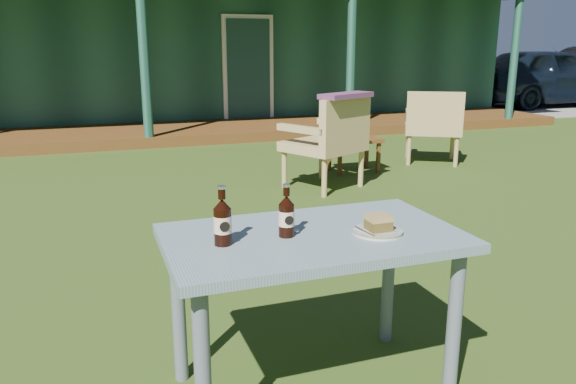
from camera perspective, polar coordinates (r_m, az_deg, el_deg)
name	(u,v)px	position (r m, az deg, el deg)	size (l,w,h in m)	color
ground	(226,261)	(3.98, -6.35, -6.99)	(80.00, 80.00, 0.00)	#334916
pavilion	(122,39)	(13.02, -16.55, 14.70)	(15.80, 8.30, 3.45)	#1C4939
gravel_strip	(533,101)	(16.64, 23.65, 8.43)	(9.00, 6.00, 0.02)	gray
car_near	(547,77)	(15.40, 24.82, 10.56)	(1.70, 4.23, 1.44)	black
cafe_table	(312,257)	(2.32, 2.50, -6.57)	(1.20, 0.70, 0.72)	slate
plate	(378,231)	(2.32, 9.10, -3.95)	(0.20, 0.20, 0.01)	silver
cake_slice	(379,222)	(2.31, 9.18, -3.06)	(0.09, 0.09, 0.06)	#504219
fork	(365,232)	(2.28, 7.79, -4.02)	(0.01, 0.14, 0.00)	silver
cola_bottle_near	(287,216)	(2.23, -0.15, -2.42)	(0.06, 0.07, 0.22)	black
cola_bottle_far	(223,221)	(2.15, -6.66, -2.99)	(0.07, 0.07, 0.23)	black
bottle_cap	(296,231)	(2.30, 0.77, -3.99)	(0.03, 0.03, 0.01)	silver
armchair_left	(330,138)	(5.83, 4.32, 5.51)	(0.93, 0.91, 0.96)	tan
armchair_right	(433,123)	(7.35, 14.53, 6.80)	(0.91, 0.89, 0.92)	tan
floral_throw	(346,95)	(5.65, 5.93, 9.73)	(0.63, 0.22, 0.05)	#613254
side_table	(354,143)	(6.71, 6.72, 4.95)	(0.60, 0.40, 0.40)	#593515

